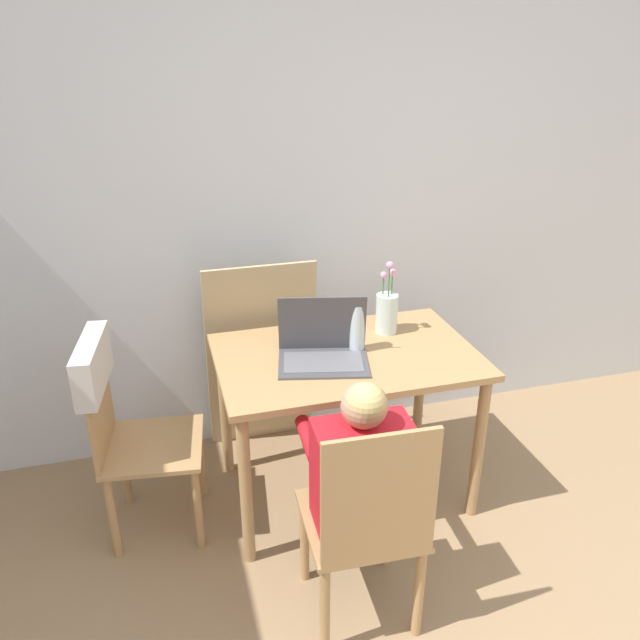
# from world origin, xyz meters

# --- Properties ---
(wall_back) EXTENTS (6.40, 0.05, 2.50)m
(wall_back) POSITION_xyz_m (0.00, 2.23, 1.25)
(wall_back) COLOR silver
(wall_back) RESTS_ON ground_plane
(dining_table) EXTENTS (1.11, 0.71, 0.73)m
(dining_table) POSITION_xyz_m (-0.06, 1.61, 0.63)
(dining_table) COLOR tan
(dining_table) RESTS_ON ground_plane
(chair_occupied) EXTENTS (0.42, 0.42, 0.90)m
(chair_occupied) POSITION_xyz_m (-0.22, 0.89, 0.46)
(chair_occupied) COLOR tan
(chair_occupied) RESTS_ON ground_plane
(chair_spare) EXTENTS (0.48, 0.45, 0.91)m
(chair_spare) POSITION_xyz_m (-1.02, 1.63, 0.61)
(chair_spare) COLOR tan
(chair_spare) RESTS_ON ground_plane
(person_seated) EXTENTS (0.36, 0.44, 0.97)m
(person_seated) POSITION_xyz_m (-0.21, 1.02, 0.60)
(person_seated) COLOR red
(person_seated) RESTS_ON ground_plane
(laptop) EXTENTS (0.42, 0.34, 0.27)m
(laptop) POSITION_xyz_m (-0.17, 1.59, 0.79)
(laptop) COLOR #4C4C51
(laptop) RESTS_ON dining_table
(flower_vase) EXTENTS (0.10, 0.10, 0.35)m
(flower_vase) POSITION_xyz_m (0.18, 1.77, 0.84)
(flower_vase) COLOR silver
(flower_vase) RESTS_ON dining_table
(water_bottle) EXTENTS (0.06, 0.06, 0.24)m
(water_bottle) POSITION_xyz_m (-0.01, 1.63, 0.85)
(water_bottle) COLOR silver
(water_bottle) RESTS_ON dining_table
(cardboard_panel) EXTENTS (0.54, 0.16, 1.02)m
(cardboard_panel) POSITION_xyz_m (-0.35, 2.09, 0.51)
(cardboard_panel) COLOR tan
(cardboard_panel) RESTS_ON ground_plane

